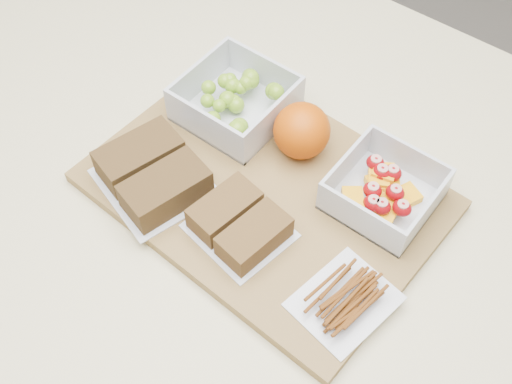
% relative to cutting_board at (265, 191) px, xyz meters
% --- Properties ---
extents(counter, '(1.20, 0.90, 0.90)m').
position_rel_cutting_board_xyz_m(counter, '(-0.01, -0.01, -0.46)').
color(counter, beige).
rests_on(counter, ground).
extents(cutting_board, '(0.43, 0.32, 0.02)m').
position_rel_cutting_board_xyz_m(cutting_board, '(0.00, 0.00, 0.00)').
color(cutting_board, olive).
rests_on(cutting_board, counter).
extents(grape_container, '(0.13, 0.13, 0.06)m').
position_rel_cutting_board_xyz_m(grape_container, '(-0.11, 0.08, 0.03)').
color(grape_container, silver).
rests_on(grape_container, cutting_board).
extents(fruit_container, '(0.12, 0.12, 0.05)m').
position_rel_cutting_board_xyz_m(fruit_container, '(0.13, 0.07, 0.03)').
color(fruit_container, silver).
rests_on(fruit_container, cutting_board).
extents(orange, '(0.07, 0.07, 0.07)m').
position_rel_cutting_board_xyz_m(orange, '(-0.00, 0.08, 0.04)').
color(orange, '#C94C04').
rests_on(orange, cutting_board).
extents(sandwich_bag_left, '(0.16, 0.15, 0.04)m').
position_rel_cutting_board_xyz_m(sandwich_bag_left, '(-0.11, -0.08, 0.03)').
color(sandwich_bag_left, silver).
rests_on(sandwich_bag_left, cutting_board).
extents(sandwich_bag_center, '(0.13, 0.12, 0.03)m').
position_rel_cutting_board_xyz_m(sandwich_bag_center, '(0.02, -0.07, 0.02)').
color(sandwich_bag_center, silver).
rests_on(sandwich_bag_center, cutting_board).
extents(pretzel_bag, '(0.11, 0.12, 0.02)m').
position_rel_cutting_board_xyz_m(pretzel_bag, '(0.17, -0.07, 0.02)').
color(pretzel_bag, silver).
rests_on(pretzel_bag, cutting_board).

